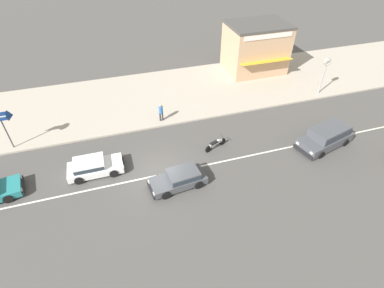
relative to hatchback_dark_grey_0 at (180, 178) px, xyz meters
name	(u,v)px	position (x,y,z in m)	size (l,w,h in m)	color
ground_plane	(160,175)	(-1.08, 1.25, -0.59)	(160.00, 160.00, 0.00)	#4C4947
lane_centre_stripe	(160,175)	(-1.08, 1.25, -0.59)	(50.40, 0.14, 0.01)	silver
kerb_strip	(136,99)	(-1.08, 11.69, -0.51)	(68.00, 10.00, 0.15)	#ADA393
hatchback_dark_grey_0	(180,178)	(0.00, 0.00, 0.00)	(3.89, 2.02, 1.10)	#47494F
hatchback_white_2	(93,166)	(-5.37, 2.84, 0.00)	(3.79, 1.82, 1.10)	white
minivan_dark_grey_3	(327,136)	(11.72, 0.75, 0.26)	(4.83, 2.90, 1.56)	#47494F
motorcycle_0	(216,144)	(3.58, 2.83, -0.16)	(1.89, 0.91, 0.80)	black
street_clock	(326,67)	(15.92, 7.49, 2.25)	(0.69, 0.22, 3.56)	#9E9EA3
arrow_signboard	(8,117)	(-10.53, 7.23, 2.20)	(1.49, 0.74, 3.15)	#4C4C51
pedestrian_near_clock	(161,111)	(0.41, 7.42, 0.48)	(0.34, 0.34, 1.59)	#333338
shopfront_corner_warung	(256,48)	(12.12, 14.03, 2.05)	(6.09, 5.31, 4.96)	tan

